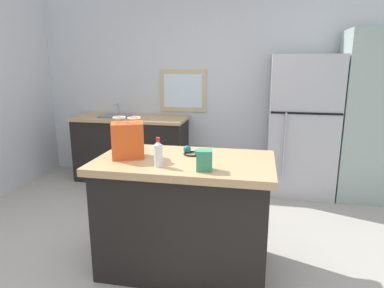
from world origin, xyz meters
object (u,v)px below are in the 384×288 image
object	(u,v)px
small_box	(204,160)
ear_defenders	(193,152)
shopping_bag	(128,140)
kitchen_island	(185,214)
tall_cabinet	(364,117)
bottle	(159,154)
refrigerator	(302,126)

from	to	relation	value
small_box	ear_defenders	world-z (taller)	small_box
shopping_bag	ear_defenders	bearing A→B (deg)	20.84
kitchen_island	ear_defenders	size ratio (longest dim) A/B	6.61
tall_cabinet	bottle	size ratio (longest dim) A/B	9.48
bottle	ear_defenders	size ratio (longest dim) A/B	1.03
refrigerator	tall_cabinet	distance (m)	0.74
ear_defenders	small_box	bearing A→B (deg)	-67.53
kitchen_island	refrigerator	bearing A→B (deg)	60.92
shopping_bag	small_box	world-z (taller)	shopping_bag
kitchen_island	small_box	world-z (taller)	small_box
refrigerator	ear_defenders	bearing A→B (deg)	-120.10
small_box	ear_defenders	bearing A→B (deg)	112.47
tall_cabinet	bottle	distance (m)	2.92
tall_cabinet	small_box	size ratio (longest dim) A/B	14.03
ear_defenders	shopping_bag	bearing A→B (deg)	-159.16
refrigerator	small_box	world-z (taller)	refrigerator
bottle	ear_defenders	distance (m)	0.41
refrigerator	ear_defenders	distance (m)	2.10
kitchen_island	ear_defenders	world-z (taller)	ear_defenders
refrigerator	ear_defenders	size ratio (longest dim) A/B	8.40
ear_defenders	bottle	bearing A→B (deg)	-116.14
small_box	bottle	world-z (taller)	bottle
shopping_bag	tall_cabinet	bearing A→B (deg)	41.53
kitchen_island	refrigerator	size ratio (longest dim) A/B	0.79
tall_cabinet	small_box	distance (m)	2.73
tall_cabinet	bottle	world-z (taller)	tall_cabinet
kitchen_island	shopping_bag	distance (m)	0.75
kitchen_island	ear_defenders	distance (m)	0.51
small_box	shopping_bag	bearing A→B (deg)	162.49
shopping_bag	ear_defenders	distance (m)	0.53
tall_cabinet	shopping_bag	distance (m)	3.02
small_box	ear_defenders	size ratio (longest dim) A/B	0.69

